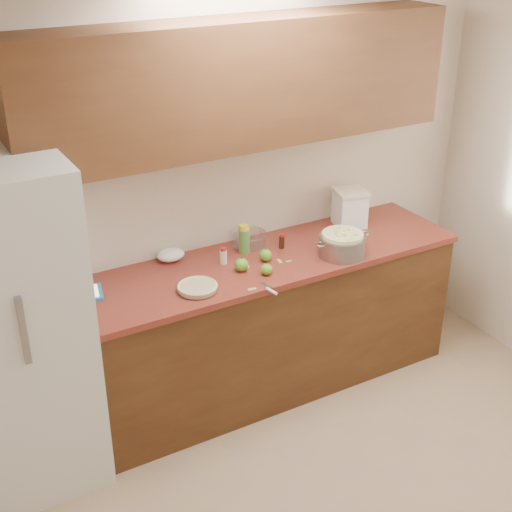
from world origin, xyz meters
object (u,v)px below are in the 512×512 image
pie (198,288)px  colander (342,244)px  tablet (80,294)px  flour_canister (350,208)px

pie → colander: size_ratio=0.60×
pie → tablet: size_ratio=0.84×
flour_canister → colander: bearing=-131.8°
pie → tablet: pie is taller
tablet → flour_canister: bearing=14.5°
colander → flour_canister: flour_canister is taller
colander → tablet: bearing=169.1°
colander → pie: bearing=178.4°
colander → flour_canister: size_ratio=1.56×
flour_canister → tablet: 1.85m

